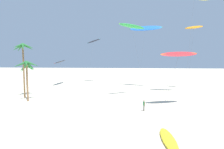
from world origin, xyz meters
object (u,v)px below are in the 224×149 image
flying_kite_1 (179,54)px  grounded_kite_0 (169,140)px  flying_kite_2 (60,62)px  flying_kite_5 (145,28)px  flying_kite_7 (194,27)px  palm_tree_0 (23,51)px  palm_tree_1 (27,70)px  person_near_left (144,105)px  flying_kite_3 (94,41)px  flying_kite_0 (132,26)px  palm_tree_2 (27,68)px

flying_kite_1 → grounded_kite_0: bearing=-107.7°
flying_kite_2 → flying_kite_5: (25.05, -3.59, 9.07)m
flying_kite_7 → grounded_kite_0: flying_kite_7 is taller
palm_tree_0 → flying_kite_2: (0.81, 18.42, -2.55)m
flying_kite_2 → grounded_kite_0: (24.49, -36.88, -6.85)m
flying_kite_1 → flying_kite_5: size_ratio=0.56×
flying_kite_2 → grounded_kite_0: bearing=-56.4°
grounded_kite_0 → palm_tree_1: bearing=141.2°
flying_kite_1 → person_near_left: size_ratio=5.48×
flying_kite_3 → flying_kite_7: flying_kite_7 is taller
grounded_kite_0 → palm_tree_0: bearing=143.9°
flying_kite_5 → grounded_kite_0: bearing=-91.0°
flying_kite_3 → palm_tree_0: bearing=-111.4°
palm_tree_0 → flying_kite_0: flying_kite_0 is taller
palm_tree_0 → palm_tree_2: (2.38, -3.02, -3.21)m
flying_kite_7 → flying_kite_5: bearing=167.5°
flying_kite_5 → flying_kite_1: bearing=-79.3°
palm_tree_1 → flying_kite_1: size_ratio=0.73×
flying_kite_5 → grounded_kite_0: (-0.56, -33.29, -15.92)m
palm_tree_0 → palm_tree_2: bearing=-51.7°
palm_tree_0 → flying_kite_7: bearing=18.1°
palm_tree_0 → flying_kite_0: 22.58m
flying_kite_1 → person_near_left: (-5.83, -2.94, -7.90)m
palm_tree_1 → palm_tree_2: 6.35m
palm_tree_0 → flying_kite_7: 39.93m
flying_kite_5 → person_near_left: (-2.09, -22.79, -15.17)m
flying_kite_1 → grounded_kite_0: flying_kite_1 is taller
palm_tree_2 → palm_tree_0: bearing=128.3°
flying_kite_0 → flying_kite_2: (-21.22, 17.33, -7.38)m
flying_kite_3 → person_near_left: flying_kite_3 is taller
flying_kite_1 → flying_kite_3: size_ratio=0.64×
flying_kite_0 → flying_kite_7: (15.46, 11.17, 1.36)m
flying_kite_0 → flying_kite_1: 11.21m
grounded_kite_0 → person_near_left: bearing=98.3°
palm_tree_2 → flying_kite_2: size_ratio=0.95×
palm_tree_0 → flying_kite_3: (9.93, 25.30, 4.18)m
palm_tree_0 → grounded_kite_0: size_ratio=1.89×
palm_tree_1 → flying_kite_7: flying_kite_7 is taller
palm_tree_0 → flying_kite_1: palm_tree_0 is taller
palm_tree_2 → flying_kite_5: (23.48, 17.84, 9.72)m
person_near_left → flying_kite_2: bearing=131.0°
palm_tree_2 → flying_kite_7: flying_kite_7 is taller
flying_kite_7 → grounded_kite_0: bearing=-111.6°
flying_kite_2 → flying_kite_3: size_ratio=0.54×
palm_tree_0 → grounded_kite_0: bearing=-36.1°
flying_kite_1 → flying_kite_3: flying_kite_3 is taller
palm_tree_0 → flying_kite_3: flying_kite_3 is taller
grounded_kite_0 → flying_kite_1: bearing=72.3°
palm_tree_2 → flying_kite_2: flying_kite_2 is taller
flying_kite_1 → grounded_kite_0: 16.56m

